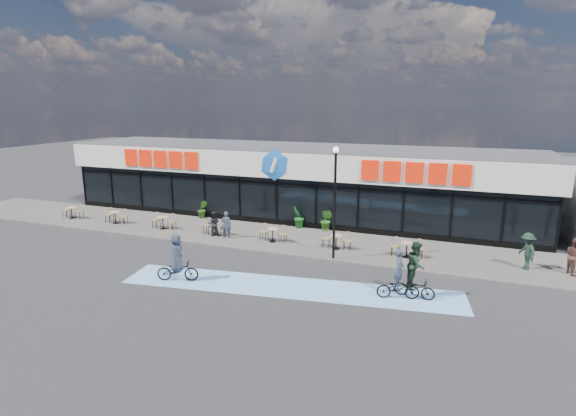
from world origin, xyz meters
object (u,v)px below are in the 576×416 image
Objects in this scene: potted_plant_mid at (326,220)px; patron_left at (226,225)px; bistro_set_0 at (73,211)px; cyclist_b at (416,274)px; potted_plant_left at (203,209)px; potted_plant_right at (298,217)px; cyclist_a at (398,282)px; patron_right at (214,224)px; pedestrian_a at (527,251)px; lamp_post at (335,194)px; pedestrian_b at (574,256)px.

patron_left reaches higher than potted_plant_mid.
bistro_set_0 is 16.42m from potted_plant_mid.
bistro_set_0 is 22.29m from cyclist_b.
potted_plant_left is 6.56m from potted_plant_right.
potted_plant_right is at bearing 179.75° from potted_plant_mid.
cyclist_a is (5.08, -7.70, -0.08)m from potted_plant_mid.
pedestrian_a is (15.67, 0.45, 0.14)m from patron_right.
lamp_post is 3.59× the size of patron_left.
pedestrian_b is at bearing 157.28° from patron_left.
patron_left is 11.25m from cyclist_b.
patron_left reaches higher than potted_plant_left.
patron_left reaches higher than potted_plant_right.
bistro_set_0 is at bearing -112.90° from pedestrian_a.
cyclist_b reaches higher than patron_left.
pedestrian_a is 0.84× the size of cyclist_a.
potted_plant_mid reaches higher than bistro_set_0.
cyclist_b is at bearing -11.58° from bistro_set_0.
cyclist_a is at bearing -152.22° from cyclist_b.
potted_plant_left is 0.88× the size of potted_plant_right.
potted_plant_right is 0.94× the size of patron_right.
pedestrian_b is at bearing -7.56° from potted_plant_left.
pedestrian_a is 7.05m from cyclist_a.
patron_left is (3.50, -3.28, 0.16)m from potted_plant_left.
bistro_set_0 is (-17.77, 1.47, -2.71)m from lamp_post.
potted_plant_mid is 0.57× the size of cyclist_b.
pedestrian_b is (28.06, 0.27, 0.36)m from bistro_set_0.
lamp_post is 6.94m from patron_left.
pedestrian_a is (11.79, -2.72, 0.18)m from potted_plant_right.
potted_plant_mid is 1.73m from potted_plant_right.
potted_plant_right is 0.88× the size of patron_left.
patron_left is 10.83m from cyclist_a.
potted_plant_mid is 0.98× the size of potted_plant_right.
cyclist_a is at bearing -12.70° from bistro_set_0.
bistro_set_0 is 1.03× the size of patron_left.
lamp_post is 5.53m from cyclist_b.
potted_plant_right is at bearing 135.04° from cyclist_b.
cyclist_b is at bearing 136.36° from patron_right.
cyclist_a is at bearing 130.94° from patron_left.
lamp_post reaches higher than pedestrian_a.
patron_right is (10.55, -0.25, 0.24)m from bistro_set_0.
potted_plant_left reaches higher than bistro_set_0.
patron_right reaches higher than potted_plant_mid.
lamp_post is at bearing -24.06° from potted_plant_left.
pedestrian_b reaches higher than potted_plant_right.
lamp_post reaches higher than potted_plant_left.
patron_right is at bearing 159.49° from cyclist_b.
cyclist_b is at bearing -44.96° from potted_plant_right.
pedestrian_a is at bearing 45.03° from cyclist_a.
lamp_post is 10.70m from pedestrian_b.
patron_left is at bearing -133.27° from potted_plant_right.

